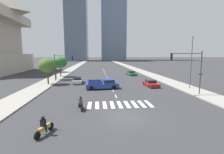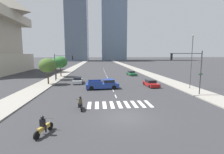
# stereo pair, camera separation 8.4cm
# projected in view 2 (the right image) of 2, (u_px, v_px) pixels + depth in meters

# --- Properties ---
(ground_plane) EXTENTS (800.00, 800.00, 0.00)m
(ground_plane) POSITION_uv_depth(u_px,v_px,m) (125.00, 117.00, 15.85)
(ground_plane) COLOR #333335
(sidewalk_east) EXTENTS (4.00, 260.00, 0.15)m
(sidewalk_east) POSITION_uv_depth(u_px,v_px,m) (153.00, 76.00, 46.63)
(sidewalk_east) COLOR gray
(sidewalk_east) RESTS_ON ground
(sidewalk_west) EXTENTS (4.00, 260.00, 0.15)m
(sidewalk_west) POSITION_uv_depth(u_px,v_px,m) (58.00, 77.00, 44.28)
(sidewalk_west) COLOR gray
(sidewalk_west) RESTS_ON ground
(crosswalk_near) EXTENTS (7.65, 2.91, 0.01)m
(crosswalk_near) POSITION_uv_depth(u_px,v_px,m) (119.00, 104.00, 19.80)
(crosswalk_near) COLOR silver
(crosswalk_near) RESTS_ON ground
(lane_divider_center) EXTENTS (0.14, 50.00, 0.01)m
(lane_divider_center) POSITION_uv_depth(u_px,v_px,m) (106.00, 76.00, 47.44)
(lane_divider_center) COLOR silver
(lane_divider_center) RESTS_ON ground
(motorcycle_lead) EXTENTS (0.84, 2.13, 1.49)m
(motorcycle_lead) POSITION_uv_depth(u_px,v_px,m) (80.00, 104.00, 17.97)
(motorcycle_lead) COLOR black
(motorcycle_lead) RESTS_ON ground
(motorcycle_trailing) EXTENTS (1.00, 2.09, 1.49)m
(motorcycle_trailing) POSITION_uv_depth(u_px,v_px,m) (44.00, 127.00, 12.28)
(motorcycle_trailing) COLOR black
(motorcycle_trailing) RESTS_ON ground
(pickup_truck) EXTENTS (5.83, 2.61, 1.67)m
(pickup_truck) POSITION_uv_depth(u_px,v_px,m) (104.00, 84.00, 28.85)
(pickup_truck) COLOR navy
(pickup_truck) RESTS_ON ground
(sedan_silver_0) EXTENTS (2.04, 4.66, 1.29)m
(sedan_silver_0) POSITION_uv_depth(u_px,v_px,m) (78.00, 80.00, 34.58)
(sedan_silver_0) COLOR #B7BABF
(sedan_silver_0) RESTS_ON ground
(sedan_green_1) EXTENTS (2.32, 4.94, 1.27)m
(sedan_green_1) POSITION_uv_depth(u_px,v_px,m) (132.00, 73.00, 48.32)
(sedan_green_1) COLOR #1E6038
(sedan_green_1) RESTS_ON ground
(sedan_red_2) EXTENTS (2.02, 4.63, 1.23)m
(sedan_red_2) POSITION_uv_depth(u_px,v_px,m) (151.00, 83.00, 31.24)
(sedan_red_2) COLOR maroon
(sedan_red_2) RESTS_ON ground
(traffic_signal_near) EXTENTS (5.07, 0.28, 6.37)m
(traffic_signal_near) POSITION_uv_depth(u_px,v_px,m) (190.00, 65.00, 23.55)
(traffic_signal_near) COLOR #333335
(traffic_signal_near) RESTS_ON sidewalk_east
(traffic_signal_far) EXTENTS (4.48, 0.28, 5.97)m
(traffic_signal_far) POSITION_uv_depth(u_px,v_px,m) (62.00, 62.00, 36.87)
(traffic_signal_far) COLOR #333335
(traffic_signal_far) RESTS_ON sidewalk_west
(street_lamp_east) EXTENTS (0.50, 0.24, 9.12)m
(street_lamp_east) POSITION_uv_depth(u_px,v_px,m) (192.00, 58.00, 28.20)
(street_lamp_east) COLOR #3F3F42
(street_lamp_east) RESTS_ON sidewalk_east
(street_tree_nearest) EXTENTS (3.34, 3.34, 5.13)m
(street_tree_nearest) POSITION_uv_depth(u_px,v_px,m) (47.00, 65.00, 32.61)
(street_tree_nearest) COLOR #4C3823
(street_tree_nearest) RESTS_ON sidewalk_west
(street_tree_second) EXTENTS (2.80, 2.80, 5.01)m
(street_tree_second) POSITION_uv_depth(u_px,v_px,m) (55.00, 63.00, 38.87)
(street_tree_second) COLOR #4C3823
(street_tree_second) RESTS_ON sidewalk_west
(street_tree_third) EXTENTS (3.64, 3.64, 5.40)m
(street_tree_third) POSITION_uv_depth(u_px,v_px,m) (60.00, 62.00, 44.15)
(street_tree_third) COLOR #4C3823
(street_tree_third) RESTS_ON sidewalk_west
(office_tower_left_skyline) EXTENTS (20.11, 29.68, 104.28)m
(office_tower_left_skyline) POSITION_uv_depth(u_px,v_px,m) (77.00, 12.00, 160.42)
(office_tower_left_skyline) COLOR slate
(office_tower_left_skyline) RESTS_ON ground
(office_tower_center_skyline) EXTENTS (26.10, 27.06, 126.51)m
(office_tower_center_skyline) POSITION_uv_depth(u_px,v_px,m) (113.00, 6.00, 179.07)
(office_tower_center_skyline) COLOR slate
(office_tower_center_skyline) RESTS_ON ground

